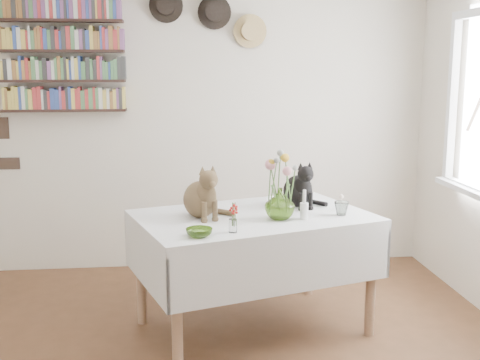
{
  "coord_description": "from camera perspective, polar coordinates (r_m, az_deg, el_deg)",
  "views": [
    {
      "loc": [
        -0.19,
        -2.96,
        1.75
      ],
      "look_at": [
        0.21,
        0.73,
        1.05
      ],
      "focal_mm": 45.0,
      "sensor_mm": 36.0,
      "label": 1
    }
  ],
  "objects": [
    {
      "name": "wall_hats",
      "position": [
        5.18,
        -2.8,
        15.25
      ],
      "size": [
        0.98,
        0.09,
        0.48
      ],
      "color": "black",
      "rests_on": "room"
    },
    {
      "name": "berry_jar",
      "position": [
        3.51,
        -0.68,
        -3.59
      ],
      "size": [
        0.05,
        0.05,
        0.2
      ],
      "color": "white",
      "rests_on": "dining_table"
    },
    {
      "name": "wall_art_plaques",
      "position": [
        5.42,
        -21.5,
        3.29
      ],
      "size": [
        0.21,
        0.02,
        0.44
      ],
      "color": "#38281E",
      "rests_on": "room"
    },
    {
      "name": "drinking_glass",
      "position": [
        3.98,
        9.6,
        -2.68
      ],
      "size": [
        0.1,
        0.1,
        0.09
      ],
      "primitive_type": "imported",
      "rotation": [
        0.0,
        0.0,
        0.02
      ],
      "color": "white",
      "rests_on": "dining_table"
    },
    {
      "name": "green_bowl",
      "position": [
        3.45,
        -3.89,
        -4.99
      ],
      "size": [
        0.19,
        0.19,
        0.05
      ],
      "primitive_type": "imported",
      "rotation": [
        0.0,
        0.0,
        0.27
      ],
      "color": "#86B244",
      "rests_on": "dining_table"
    },
    {
      "name": "porcelain_figurine",
      "position": [
        4.14,
        9.55,
        -2.16
      ],
      "size": [
        0.06,
        0.06,
        0.1
      ],
      "color": "white",
      "rests_on": "dining_table"
    },
    {
      "name": "room",
      "position": [
        3.01,
        -2.39,
        1.1
      ],
      "size": [
        4.08,
        4.58,
        2.58
      ],
      "color": "brown",
      "rests_on": "ground"
    },
    {
      "name": "black_cat",
      "position": [
        4.18,
        5.52,
        -0.25
      ],
      "size": [
        0.28,
        0.32,
        0.33
      ],
      "primitive_type": null,
      "rotation": [
        0.0,
        0.0,
        0.23
      ],
      "color": "black",
      "rests_on": "dining_table"
    },
    {
      "name": "dining_table",
      "position": [
        4.0,
        1.28,
        -6.05
      ],
      "size": [
        1.71,
        1.36,
        0.8
      ],
      "color": "white",
      "rests_on": "room"
    },
    {
      "name": "candlestick",
      "position": [
        3.84,
        6.1,
        -2.79
      ],
      "size": [
        0.05,
        0.05,
        0.19
      ],
      "color": "white",
      "rests_on": "dining_table"
    },
    {
      "name": "flower_vase",
      "position": [
        3.82,
        3.8,
        -2.25
      ],
      "size": [
        0.24,
        0.24,
        0.2
      ],
      "primitive_type": "imported",
      "rotation": [
        0.0,
        0.0,
        0.33
      ],
      "color": "#86B244",
      "rests_on": "dining_table"
    },
    {
      "name": "bookshelf_unit",
      "position": [
        5.2,
        -16.51,
        11.23
      ],
      "size": [
        1.0,
        0.16,
        0.91
      ],
      "color": "black",
      "rests_on": "room"
    },
    {
      "name": "tabby_cat",
      "position": [
        3.87,
        -3.82,
        -0.92
      ],
      "size": [
        0.34,
        0.37,
        0.36
      ],
      "primitive_type": null,
      "rotation": [
        0.0,
        0.0,
        0.39
      ],
      "color": "brown",
      "rests_on": "dining_table"
    },
    {
      "name": "flower_bouquet",
      "position": [
        3.79,
        3.83,
        1.31
      ],
      "size": [
        0.17,
        0.13,
        0.39
      ],
      "color": "#4C7233",
      "rests_on": "flower_vase"
    }
  ]
}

